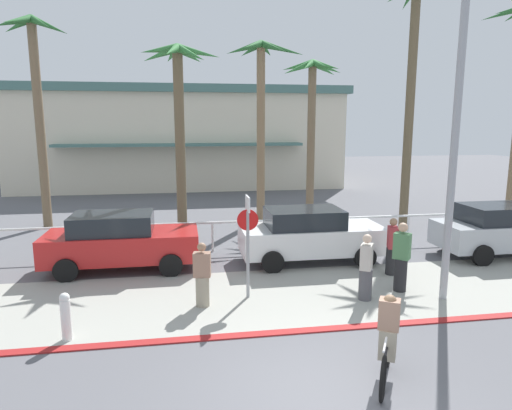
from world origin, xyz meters
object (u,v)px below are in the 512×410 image
(bollard_2, at_px, (66,316))
(palm_tree_1, at_px, (35,75))
(car_red_1, at_px, (120,241))
(cyclist_black_0, at_px, (388,340))
(pedestrian_0, at_px, (401,260))
(palm_tree_4, at_px, (312,97))
(pedestrian_3, at_px, (202,278))
(palm_tree_2, at_px, (179,96))
(stop_sign_bike_lane, at_px, (248,232))
(car_silver_3, at_px, (504,230))
(pedestrian_1, at_px, (366,270))
(streetlight_curb, at_px, (462,123))
(palm_tree_3, at_px, (261,92))
(car_white_2, at_px, (310,235))
(pedestrian_2, at_px, (392,249))
(palm_tree_5, at_px, (413,48))

(bollard_2, xyz_separation_m, palm_tree_1, (-3.27, 10.78, 5.63))
(car_red_1, xyz_separation_m, cyclist_black_0, (5.19, -6.76, -0.18))
(bollard_2, bearing_deg, pedestrian_0, 10.49)
(palm_tree_4, bearing_deg, cyclist_black_0, -100.44)
(pedestrian_3, bearing_deg, bollard_2, -155.10)
(palm_tree_2, height_order, car_red_1, palm_tree_2)
(palm_tree_4, bearing_deg, palm_tree_1, -177.81)
(stop_sign_bike_lane, height_order, car_silver_3, stop_sign_bike_lane)
(palm_tree_4, xyz_separation_m, cyclist_black_0, (-2.49, -13.51, -4.75))
(palm_tree_1, height_order, pedestrian_1, palm_tree_1)
(streetlight_curb, height_order, palm_tree_2, streetlight_curb)
(palm_tree_3, bearing_deg, pedestrian_3, -108.06)
(car_silver_3, distance_m, pedestrian_0, 5.41)
(car_white_2, bearing_deg, pedestrian_2, -39.38)
(bollard_2, bearing_deg, palm_tree_4, 53.90)
(bollard_2, distance_m, pedestrian_3, 3.04)
(streetlight_curb, relative_size, cyclist_black_0, 4.68)
(palm_tree_1, xyz_separation_m, car_silver_3, (15.90, -6.86, -5.27))
(car_white_2, relative_size, pedestrian_1, 2.65)
(bollard_2, bearing_deg, car_white_2, 34.75)
(car_white_2, height_order, pedestrian_1, car_white_2)
(palm_tree_1, relative_size, palm_tree_2, 1.20)
(pedestrian_3, bearing_deg, stop_sign_bike_lane, 18.09)
(car_red_1, bearing_deg, palm_tree_5, 20.31)
(palm_tree_5, bearing_deg, car_red_1, -159.69)
(car_silver_3, bearing_deg, palm_tree_1, 156.68)
(palm_tree_4, bearing_deg, palm_tree_3, -165.09)
(pedestrian_2, bearing_deg, palm_tree_2, 138.81)
(palm_tree_1, distance_m, cyclist_black_0, 16.76)
(palm_tree_4, relative_size, pedestrian_3, 4.53)
(palm_tree_2, bearing_deg, stop_sign_bike_lane, -75.72)
(car_red_1, bearing_deg, cyclist_black_0, -52.47)
(palm_tree_5, bearing_deg, palm_tree_3, 160.52)
(bollard_2, bearing_deg, palm_tree_2, 73.53)
(car_white_2, height_order, pedestrian_2, car_white_2)
(pedestrian_1, bearing_deg, palm_tree_4, 81.70)
(palm_tree_4, bearing_deg, palm_tree_5, -38.58)
(palm_tree_4, height_order, pedestrian_0, palm_tree_4)
(car_silver_3, height_order, pedestrian_2, car_silver_3)
(car_red_1, relative_size, car_white_2, 1.00)
(car_white_2, bearing_deg, palm_tree_4, 74.10)
(car_white_2, height_order, car_silver_3, same)
(car_red_1, bearing_deg, palm_tree_3, 49.13)
(palm_tree_4, bearing_deg, stop_sign_bike_lane, -114.16)
(cyclist_black_0, relative_size, pedestrian_2, 0.97)
(palm_tree_1, height_order, car_silver_3, palm_tree_1)
(palm_tree_5, relative_size, pedestrian_1, 5.86)
(streetlight_curb, bearing_deg, pedestrian_2, 102.28)
(palm_tree_2, distance_m, car_silver_3, 11.85)
(stop_sign_bike_lane, relative_size, pedestrian_0, 1.41)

